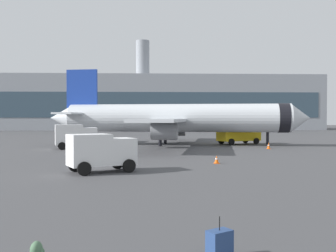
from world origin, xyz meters
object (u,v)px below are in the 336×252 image
at_px(airplane_at_gate, 176,118).
at_px(safety_cone_near, 269,146).
at_px(fuel_truck, 238,132).
at_px(safety_cone_mid, 217,159).
at_px(cargo_van, 101,151).
at_px(rolling_suitcase, 219,244).
at_px(traveller_backpack, 37,251).
at_px(service_truck, 75,135).

distance_m(airplane_at_gate, safety_cone_near, 13.19).
bearing_deg(safety_cone_near, airplane_at_gate, 146.87).
distance_m(fuel_truck, safety_cone_mid, 23.79).
distance_m(cargo_van, rolling_suitcase, 16.94).
relative_size(safety_cone_near, traveller_backpack, 1.61).
relative_size(airplane_at_gate, service_truck, 6.83).
bearing_deg(safety_cone_mid, airplane_at_gate, 95.50).
xyz_separation_m(safety_cone_near, safety_cone_mid, (-8.65, -14.33, -0.05)).
relative_size(airplane_at_gate, cargo_van, 7.39).
relative_size(cargo_van, traveller_backpack, 10.06).
xyz_separation_m(airplane_at_gate, service_truck, (-12.36, -5.92, -2.05)).
bearing_deg(airplane_at_gate, safety_cone_mid, -84.50).
distance_m(rolling_suitcase, traveller_backpack, 4.73).
bearing_deg(safety_cone_near, traveller_backpack, -115.63).
bearing_deg(safety_cone_mid, fuel_truck, 73.15).
xyz_separation_m(service_truck, safety_cone_mid, (14.41, -15.39, -1.28)).
bearing_deg(safety_cone_near, cargo_van, -132.33).
bearing_deg(safety_cone_near, service_truck, 177.38).
bearing_deg(service_truck, airplane_at_gate, 25.61).
bearing_deg(fuel_truck, rolling_suitcase, -103.31).
relative_size(safety_cone_near, safety_cone_mid, 1.16).
xyz_separation_m(cargo_van, traveller_backpack, (0.53, -15.96, -1.22)).
bearing_deg(cargo_van, traveller_backpack, -88.10).
distance_m(service_truck, safety_cone_mid, 21.12).
height_order(cargo_van, safety_cone_near, cargo_van).
bearing_deg(safety_cone_near, rolling_suitcase, -108.96).
relative_size(safety_cone_near, rolling_suitcase, 0.70).
distance_m(airplane_at_gate, traveller_backpack, 42.50).
distance_m(service_truck, rolling_suitcase, 37.77).
bearing_deg(traveller_backpack, rolling_suitcase, -1.35).
xyz_separation_m(service_truck, cargo_van, (5.76, -20.04, -0.16)).
bearing_deg(airplane_at_gate, service_truck, -154.39).
distance_m(safety_cone_near, rolling_suitcase, 37.07).
bearing_deg(fuel_truck, service_truck, -160.98).
xyz_separation_m(rolling_suitcase, traveller_backpack, (-4.72, 0.11, -0.16)).
height_order(service_truck, safety_cone_mid, service_truck).
xyz_separation_m(safety_cone_mid, rolling_suitcase, (-3.40, -20.73, 0.06)).
relative_size(airplane_at_gate, safety_cone_near, 46.26).
height_order(safety_cone_mid, rolling_suitcase, rolling_suitcase).
height_order(service_truck, fuel_truck, fuel_truck).
height_order(safety_cone_near, rolling_suitcase, rolling_suitcase).
height_order(fuel_truck, cargo_van, fuel_truck).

